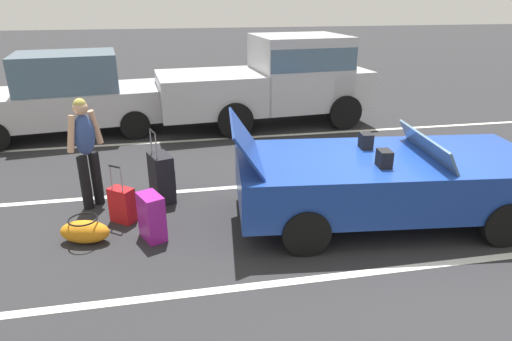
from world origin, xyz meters
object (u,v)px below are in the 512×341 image
(convertible_car, at_px, (399,179))
(suitcase_large_black, at_px, (162,177))
(traveler_person, at_px, (86,147))
(parked_sedan_near, at_px, (67,96))
(duffel_bag, at_px, (85,231))
(suitcase_medium_bright, at_px, (152,217))
(parked_pickup_truck_far, at_px, (280,78))
(suitcase_small_carryon, at_px, (123,205))

(convertible_car, relative_size, suitcase_large_black, 3.87)
(traveler_person, xyz_separation_m, parked_sedan_near, (-1.03, 4.00, -0.04))
(parked_sedan_near, bearing_deg, traveler_person, 96.84)
(suitcase_large_black, height_order, duffel_bag, suitcase_large_black)
(suitcase_medium_bright, distance_m, parked_pickup_truck_far, 6.05)
(suitcase_small_carryon, distance_m, traveler_person, 1.02)
(traveler_person, height_order, parked_sedan_near, parked_sedan_near)
(traveler_person, relative_size, parked_sedan_near, 0.35)
(traveler_person, bearing_deg, suitcase_medium_bright, -8.23)
(duffel_bag, distance_m, parked_sedan_near, 5.27)
(convertible_car, relative_size, traveler_person, 2.65)
(duffel_bag, relative_size, traveler_person, 0.42)
(suitcase_large_black, xyz_separation_m, parked_pickup_truck_far, (2.85, 4.03, 0.73))
(suitcase_small_carryon, distance_m, duffel_bag, 0.68)
(suitcase_small_carryon, relative_size, traveler_person, 0.52)
(convertible_car, xyz_separation_m, traveler_person, (-4.31, 1.22, 0.34))
(duffel_bag, bearing_deg, parked_pickup_truck_far, 53.34)
(suitcase_medium_bright, bearing_deg, convertible_car, 155.00)
(suitcase_small_carryon, bearing_deg, suitcase_large_black, -3.42)
(duffel_bag, distance_m, traveler_person, 1.35)
(suitcase_large_black, distance_m, suitcase_medium_bright, 1.19)
(suitcase_large_black, distance_m, parked_sedan_near, 4.52)
(duffel_bag, xyz_separation_m, traveler_person, (-0.05, 1.10, 0.77))
(suitcase_large_black, xyz_separation_m, duffel_bag, (-0.98, -1.12, -0.21))
(convertible_car, height_order, suitcase_small_carryon, convertible_car)
(suitcase_medium_bright, xyz_separation_m, traveler_person, (-0.91, 1.16, 0.62))
(parked_sedan_near, bearing_deg, suitcase_large_black, 109.76)
(parked_pickup_truck_far, bearing_deg, suitcase_small_carryon, -131.28)
(suitcase_large_black, bearing_deg, traveler_person, 163.21)
(suitcase_small_carryon, distance_m, parked_pickup_truck_far, 5.82)
(suitcase_small_carryon, bearing_deg, traveler_person, 77.20)
(convertible_car, xyz_separation_m, suitcase_medium_bright, (-3.40, 0.06, -0.28))
(convertible_car, xyz_separation_m, suitcase_large_black, (-3.28, 1.25, -0.22))
(convertible_car, bearing_deg, traveler_person, 170.12)
(traveler_person, bearing_deg, suitcase_small_carryon, -6.93)
(convertible_car, xyz_separation_m, parked_sedan_near, (-5.34, 5.23, 0.30))
(suitcase_medium_bright, bearing_deg, duffel_bag, -27.92)
(parked_sedan_near, bearing_deg, convertible_car, 127.96)
(suitcase_large_black, bearing_deg, parked_sedan_near, 99.41)
(convertible_car, bearing_deg, suitcase_large_black, 165.16)
(parked_sedan_near, relative_size, parked_pickup_truck_far, 0.91)
(suitcase_large_black, bearing_deg, convertible_car, -38.83)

